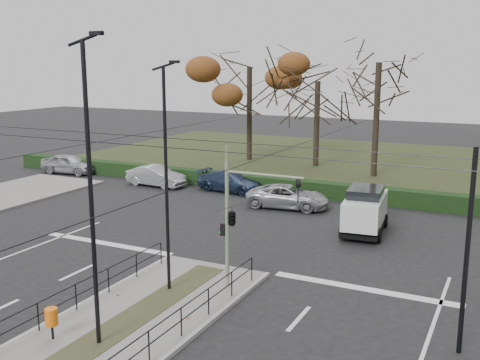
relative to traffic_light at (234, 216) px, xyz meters
The scene contains 18 objects.
ground 4.56m from the traffic_light, 119.93° to the right, with size 140.00×140.00×0.00m, color black.
median_island 6.48m from the traffic_light, 107.61° to the right, with size 4.40×15.00×0.14m, color slate.
park 30.08m from the traffic_light, 105.03° to the left, with size 38.00×26.00×0.10m, color #232E17.
hedge 17.52m from the traffic_light, 116.58° to the left, with size 38.00×1.00×1.00m, color black.
median_railing 6.23m from the traffic_light, 107.32° to the right, with size 4.14×13.24×0.92m.
catenary 2.36m from the traffic_light, 140.59° to the right, with size 20.00×34.00×6.00m.
traffic_light is the anchor object (origin of this frame).
litter_bin 6.93m from the traffic_light, 117.53° to the right, with size 0.38×0.38×0.96m.
streetlamp_median_near 5.97m from the traffic_light, 106.79° to the right, with size 0.74×0.15×8.85m.
streetlamp_median_far 2.74m from the traffic_light, 150.59° to the right, with size 0.68×0.14×8.14m.
parked_car_first 26.06m from the traffic_light, 145.86° to the left, with size 1.75×4.35×1.48m, color #A6A8AE.
parked_car_second 19.04m from the traffic_light, 133.27° to the left, with size 1.46×4.20×1.38m, color #A6A8AE.
parked_car_third 16.60m from the traffic_light, 117.83° to the left, with size 1.85×4.54×1.32m, color #202F4A.
parked_car_fourth 12.76m from the traffic_light, 102.60° to the left, with size 2.18×4.73×1.32m, color #A6A8AE.
white_van 9.86m from the traffic_light, 75.50° to the left, with size 2.27×4.31×2.26m.
rust_tree 28.83m from the traffic_light, 114.36° to the left, with size 9.30×9.30×10.30m.
bare_tree_center 26.38m from the traffic_light, 102.38° to the left, with size 7.29×7.29×8.96m.
bare_tree_near 23.91m from the traffic_light, 91.00° to the left, with size 5.44×5.44×10.87m.
Camera 1 is at (10.54, -14.10, 8.16)m, focal length 42.00 mm.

